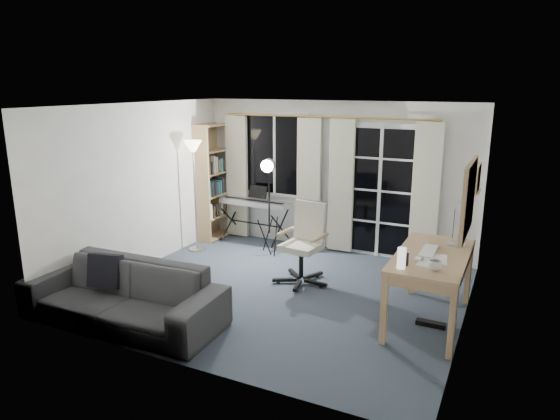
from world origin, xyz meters
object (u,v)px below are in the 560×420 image
Objects in this scene: studio_light at (268,177)px; mug at (435,264)px; torchiere_lamp at (194,163)px; monitor at (459,220)px; office_chair at (306,235)px; desk at (432,263)px; keyboard_piano at (255,203)px; sofa at (122,285)px; bookshelf at (214,184)px.

studio_light is 11.76× the size of mug.
monitor is at bearing -7.22° from torchiere_lamp.
office_chair is 1.84m from desk.
office_chair reaches higher than desk.
studio_light is at bearing 164.58° from monitor.
monitor is at bearing 3.81° from office_chair.
studio_light is at bearing -40.16° from keyboard_piano.
keyboard_piano is at bearing 159.67° from monitor.
monitor is (0.20, 0.45, 0.41)m from desk.
torchiere_lamp is 1.22m from studio_light.
sofa is (-3.32, -1.98, -0.67)m from monitor.
torchiere_lamp reaches higher than desk.
torchiere_lamp reaches higher than sofa.
keyboard_piano is at bearing -1.31° from bookshelf.
monitor is 0.25× the size of sofa.
studio_light is 1.03× the size of desk.
studio_light is (0.49, -0.46, 0.57)m from keyboard_piano.
desk is (3.18, -1.72, 0.02)m from keyboard_piano.
office_chair is 2.14m from mug.
desk is 2.60× the size of monitor.
desk is (2.69, -1.26, -0.55)m from studio_light.
keyboard_piano is 1.85m from office_chair.
bookshelf reaches higher than monitor.
bookshelf is at bearing -179.84° from keyboard_piano.
sofa is (0.89, -3.29, -0.49)m from bookshelf.
mug is (3.28, -2.22, 0.19)m from keyboard_piano.
mug is (3.96, -1.46, -0.56)m from torchiere_lamp.
office_chair is (2.25, -1.21, -0.30)m from bookshelf.
studio_light is 2.93m from sofa.
studio_light reaches higher than mug.
keyboard_piano is 0.54× the size of sofa.
keyboard_piano is at bearing 151.88° from desk.
mug is 3.41m from sofa.
studio_light is at bearing 147.73° from mug.
monitor is (4.05, -0.51, -0.32)m from torchiere_lamp.
keyboard_piano is (0.82, -0.04, -0.26)m from bookshelf.
mug reaches higher than desk.
office_chair is 1.87× the size of monitor.
monitor reaches higher than keyboard_piano.
keyboard_piano is 3.63m from monitor.
mug is (1.85, -1.05, 0.24)m from office_chair.
monitor is at bearing 84.22° from mug.
torchiere_lamp is 1.14× the size of studio_light.
bookshelf is 1.12× the size of torchiere_lamp.
monitor reaches higher than mug.
torchiere_lamp is at bearing -78.12° from bookshelf.
bookshelf is at bearing 156.57° from desk.
torchiere_lamp is 2.78m from sofa.
keyboard_piano is 3.26m from sofa.
torchiere_lamp is at bearing -128.92° from keyboard_piano.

